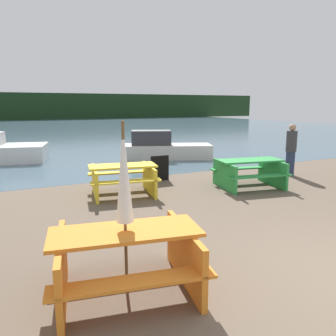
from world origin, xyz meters
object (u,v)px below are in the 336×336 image
at_px(picnic_table_yellow, 123,177).
at_px(boat, 163,148).
at_px(umbrella_white, 124,175).
at_px(picnic_table_orange, 126,255).
at_px(picnic_table_green, 249,171).
at_px(signboard, 160,168).
at_px(person, 291,150).

relative_size(picnic_table_yellow, boat, 0.48).
bearing_deg(boat, umbrella_white, -95.66).
bearing_deg(picnic_table_orange, picnic_table_green, 36.50).
relative_size(picnic_table_orange, signboard, 2.62).
distance_m(picnic_table_yellow, boat, 5.72).
xyz_separation_m(picnic_table_orange, person, (6.83, 4.10, 0.35)).
xyz_separation_m(boat, signboard, (-1.81, -3.67, -0.06)).
bearing_deg(picnic_table_yellow, signboard, 34.62).
xyz_separation_m(picnic_table_yellow, signboard, (1.47, 1.01, -0.08)).
height_order(picnic_table_orange, picnic_table_yellow, picnic_table_orange).
distance_m(picnic_table_orange, person, 7.97).
height_order(picnic_table_green, picnic_table_yellow, picnic_table_green).
relative_size(picnic_table_orange, person, 1.21).
bearing_deg(picnic_table_orange, picnic_table_yellow, 72.67).
relative_size(picnic_table_green, person, 1.20).
bearing_deg(umbrella_white, picnic_table_orange, 90.00).
bearing_deg(picnic_table_orange, signboard, 61.93).
bearing_deg(umbrella_white, picnic_table_yellow, 72.67).
height_order(picnic_table_yellow, person, person).
distance_m(picnic_table_green, boat, 5.43).
height_order(picnic_table_orange, boat, boat).
height_order(boat, person, person).
height_order(picnic_table_green, person, person).
relative_size(person, signboard, 2.17).
relative_size(umbrella_white, person, 1.26).
height_order(picnic_table_orange, person, person).
relative_size(picnic_table_green, picnic_table_yellow, 1.06).
relative_size(picnic_table_yellow, person, 1.13).
bearing_deg(signboard, picnic_table_orange, -118.07).
bearing_deg(person, umbrella_white, -149.04).
bearing_deg(picnic_table_orange, umbrella_white, -90.00).
bearing_deg(picnic_table_green, signboard, 136.95).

